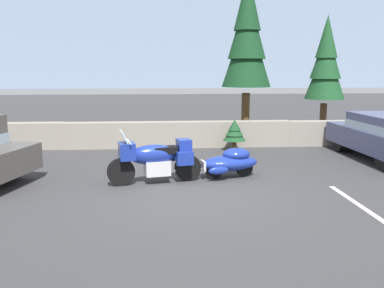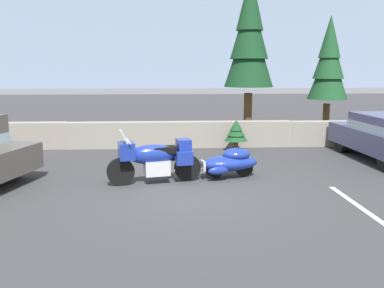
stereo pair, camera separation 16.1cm
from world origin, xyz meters
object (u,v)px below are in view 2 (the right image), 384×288
at_px(touring_motorcycle, 154,158).
at_px(pine_tree_tall, 249,36).
at_px(pine_tree_secondary, 329,62).
at_px(car_shaped_trailer, 230,162).

distance_m(touring_motorcycle, pine_tree_tall, 7.93).
relative_size(touring_motorcycle, pine_tree_tall, 0.36).
distance_m(pine_tree_tall, pine_tree_secondary, 3.38).
bearing_deg(pine_tree_secondary, car_shaped_trailer, -128.28).
bearing_deg(pine_tree_secondary, pine_tree_tall, -175.81).
xyz_separation_m(car_shaped_trailer, pine_tree_tall, (1.59, 5.87, 3.59)).
bearing_deg(touring_motorcycle, car_shaped_trailer, 11.65).
distance_m(touring_motorcycle, car_shaped_trailer, 1.96).
bearing_deg(pine_tree_tall, touring_motorcycle, -119.19).
height_order(car_shaped_trailer, pine_tree_secondary, pine_tree_secondary).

